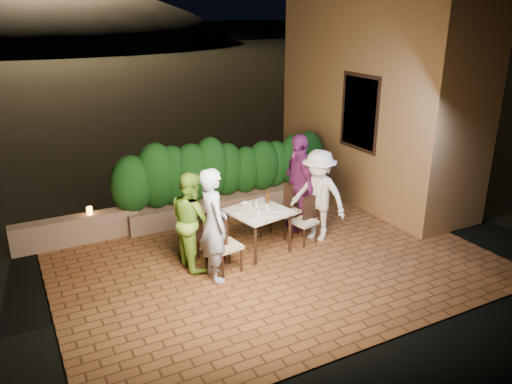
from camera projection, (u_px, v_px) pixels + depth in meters
ground at (275, 263)px, 8.33m from camera, size 400.00×400.00×0.00m
terrace_floor at (261, 254)px, 8.76m from camera, size 7.00×6.00×0.15m
building_wall at (376, 82)px, 10.70m from camera, size 1.60×5.00×5.00m
window_pane at (361, 112)px, 10.11m from camera, size 0.08×1.00×1.40m
window_frame at (360, 113)px, 10.11m from camera, size 0.06×1.15×1.55m
planter at (229, 204)px, 10.25m from camera, size 4.20×0.55×0.40m
hedge at (228, 169)px, 10.00m from camera, size 4.00×0.70×1.10m
parapet at (76, 230)px, 8.93m from camera, size 2.20×0.30×0.50m
hill at (44, 80)px, 60.50m from camera, size 52.00×40.00×22.00m
dining_table at (259, 230)px, 8.60m from camera, size 1.09×1.09×0.75m
plate_nw at (256, 218)px, 8.14m from camera, size 0.21×0.21×0.01m
plate_sw at (238, 211)px, 8.43m from camera, size 0.22×0.22×0.01m
plate_ne at (278, 209)px, 8.49m from camera, size 0.23×0.23×0.01m
plate_se at (263, 203)px, 8.79m from camera, size 0.22×0.22×0.01m
plate_centre at (258, 210)px, 8.46m from camera, size 0.22×0.22×0.01m
plate_front at (273, 215)px, 8.27m from camera, size 0.21×0.21×0.01m
glass_nw at (259, 213)px, 8.23m from camera, size 0.06×0.06×0.11m
glass_sw at (250, 206)px, 8.51m from camera, size 0.06×0.06×0.11m
glass_ne at (267, 207)px, 8.47m from camera, size 0.06×0.06×0.11m
glass_se at (257, 203)px, 8.63m from camera, size 0.06×0.06×0.11m
beer_bottle at (267, 198)px, 8.60m from camera, size 0.06×0.06×0.31m
bowl at (246, 204)px, 8.68m from camera, size 0.25×0.25×0.04m
chair_left_front at (226, 245)px, 7.88m from camera, size 0.49×0.49×0.92m
chair_left_back at (211, 237)px, 8.23m from camera, size 0.42×0.42×0.87m
chair_right_front at (304, 221)px, 8.88m from camera, size 0.48×0.48×0.85m
chair_right_back at (285, 210)px, 9.22m from camera, size 0.53×0.53×0.95m
diner_blue at (214, 225)px, 7.53m from camera, size 0.46×0.67×1.79m
diner_green at (192, 220)px, 7.94m from camera, size 0.65×0.81×1.60m
diner_white at (318, 196)px, 8.89m from camera, size 1.04×1.25×1.68m
diner_purple at (299, 182)px, 9.32m from camera, size 0.63×1.15×1.85m
parapet_lamp at (89, 211)px, 8.93m from camera, size 0.10×0.10×0.14m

